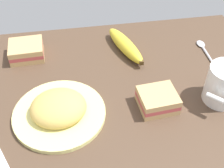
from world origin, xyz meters
TOP-DOWN VIEW (x-y plane):
  - tabletop at (0.00, 0.00)cm, footprint 90.00×64.00cm
  - plate_of_food at (-13.81, -5.72)cm, footprint 22.35×22.35cm
  - sandwich_main at (-22.35, 18.89)cm, footprint 9.98×9.05cm
  - sandwich_side at (10.26, -6.65)cm, footprint 9.67×8.85cm
  - banana at (6.81, 16.90)cm, footprint 10.04×19.45cm
  - spoon at (30.67, 14.33)cm, footprint 2.41×10.68cm

SIDE VIEW (x-z plane):
  - tabletop at x=0.00cm, z-range 0.00..2.00cm
  - spoon at x=30.67cm, z-range 1.98..2.78cm
  - plate_of_food at x=-13.81cm, z-range 0.85..7.03cm
  - banana at x=6.81cm, z-range 2.00..6.17cm
  - sandwich_main at x=-22.35cm, z-range 2.00..6.40cm
  - sandwich_side at x=10.26cm, z-range 2.00..6.40cm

